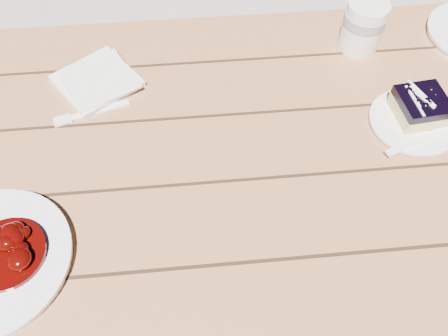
{
  "coord_description": "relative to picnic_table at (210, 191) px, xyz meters",
  "views": [
    {
      "loc": [
        -0.02,
        -0.51,
        1.43
      ],
      "look_at": [
        0.02,
        -0.09,
        0.81
      ],
      "focal_mm": 35.0,
      "sensor_mm": 36.0,
      "label": 1
    }
  ],
  "objects": [
    {
      "name": "fork_table",
      "position": [
        -0.22,
        0.11,
        0.16
      ],
      "size": [
        0.16,
        0.07,
        0.0
      ],
      "primitive_type": null,
      "rotation": [
        0.0,
        0.0,
        1.86
      ],
      "color": "white",
      "rests_on": "picnic_table"
    },
    {
      "name": "blueberry_cake",
      "position": [
        0.42,
        0.04,
        0.2
      ],
      "size": [
        0.1,
        0.1,
        0.05
      ],
      "rotation": [
        0.0,
        0.0,
        0.1
      ],
      "color": "#DECD79",
      "rests_on": "dessert_plate"
    },
    {
      "name": "coffee_cup",
      "position": [
        0.36,
        0.26,
        0.22
      ],
      "size": [
        0.09,
        0.09,
        0.11
      ],
      "primitive_type": "cylinder",
      "color": "white",
      "rests_on": "picnic_table"
    },
    {
      "name": "picnic_table",
      "position": [
        0.0,
        0.0,
        0.0
      ],
      "size": [
        2.0,
        1.55,
        0.75
      ],
      "color": "brown",
      "rests_on": "ground"
    },
    {
      "name": "goulash_stew",
      "position": [
        -0.34,
        -0.2,
        0.2
      ],
      "size": [
        0.13,
        0.13,
        0.04
      ],
      "primitive_type": null,
      "color": "#3D0402",
      "rests_on": "main_plate"
    },
    {
      "name": "dessert_plate",
      "position": [
        0.41,
        0.02,
        0.17
      ],
      "size": [
        0.17,
        0.17,
        0.01
      ],
      "primitive_type": "cylinder",
      "color": "white",
      "rests_on": "picnic_table"
    },
    {
      "name": "napkin_stack",
      "position": [
        -0.23,
        0.19,
        0.17
      ],
      "size": [
        0.21,
        0.21,
        0.01
      ],
      "primitive_type": "cube",
      "rotation": [
        0.0,
        0.0,
        0.62
      ],
      "color": "white",
      "rests_on": "picnic_table"
    },
    {
      "name": "fork_dessert",
      "position": [
        0.39,
        -0.03,
        0.17
      ],
      "size": [
        0.16,
        0.08,
        0.0
      ],
      "primitive_type": null,
      "rotation": [
        0.0,
        0.0,
        -1.22
      ],
      "color": "white",
      "rests_on": "dessert_plate"
    },
    {
      "name": "ground",
      "position": [
        0.0,
        0.0,
        -0.59
      ],
      "size": [
        60.0,
        60.0,
        0.0
      ],
      "primitive_type": "plane",
      "color": "#9C978D",
      "rests_on": "ground"
    }
  ]
}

